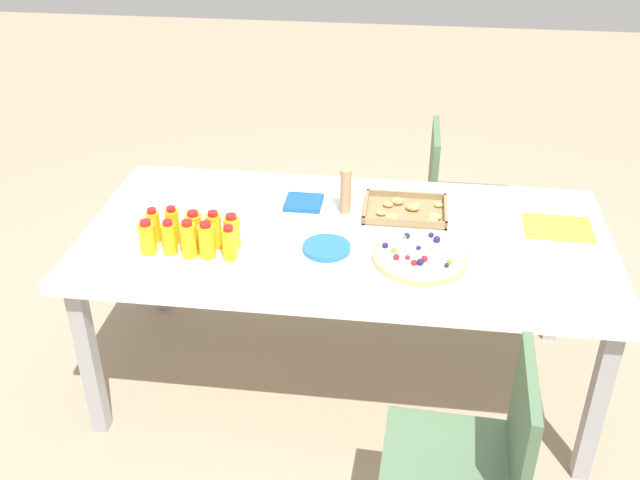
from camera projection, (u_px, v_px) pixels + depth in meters
ground_plane at (343, 378)px, 3.16m from camera, size 12.00×12.00×0.00m
party_table at (346, 247)px, 2.82m from camera, size 2.01×0.98×0.73m
chair_near_right at (475, 457)px, 2.12m from camera, size 0.42×0.42×0.83m
chair_far_right at (455, 194)px, 3.56m from camera, size 0.40×0.40×0.83m
juice_bottle_0 at (147, 238)px, 2.64m from camera, size 0.06×0.06×0.13m
juice_bottle_1 at (169, 238)px, 2.63m from camera, size 0.05×0.05×0.13m
juice_bottle_2 at (189, 240)px, 2.61m from camera, size 0.06×0.06×0.14m
juice_bottle_3 at (207, 241)px, 2.61m from camera, size 0.06×0.06×0.14m
juice_bottle_4 at (229, 244)px, 2.60m from camera, size 0.05×0.05×0.13m
juice_bottle_5 at (154, 226)px, 2.71m from camera, size 0.05×0.05×0.14m
juice_bottle_6 at (173, 226)px, 2.69m from camera, size 0.05×0.05×0.15m
juice_bottle_7 at (194, 230)px, 2.68m from camera, size 0.06×0.06×0.14m
juice_bottle_8 at (214, 230)px, 2.67m from camera, size 0.06×0.06×0.15m
juice_bottle_9 at (232, 232)px, 2.67m from camera, size 0.06×0.06×0.13m
fruit_pizza at (420, 257)px, 2.62m from camera, size 0.34×0.34×0.05m
snack_tray at (407, 211)px, 2.92m from camera, size 0.33×0.25×0.04m
plate_stack at (327, 248)px, 2.68m from camera, size 0.18×0.18×0.02m
napkin_stack at (304, 202)px, 2.98m from camera, size 0.15×0.15×0.02m
cardboard_tube at (346, 191)px, 2.88m from camera, size 0.04×0.04×0.19m
paper_folder at (558, 228)px, 2.82m from camera, size 0.27×0.21×0.01m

